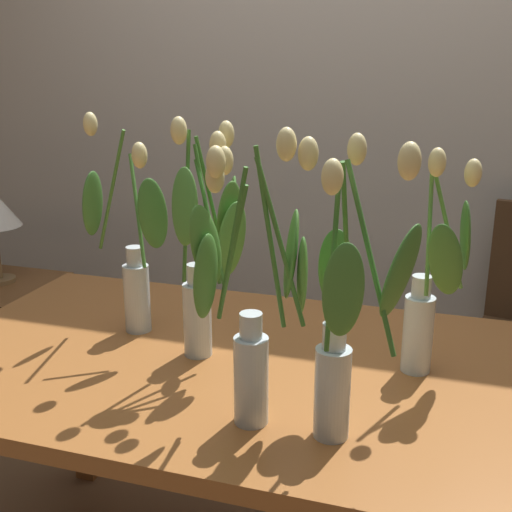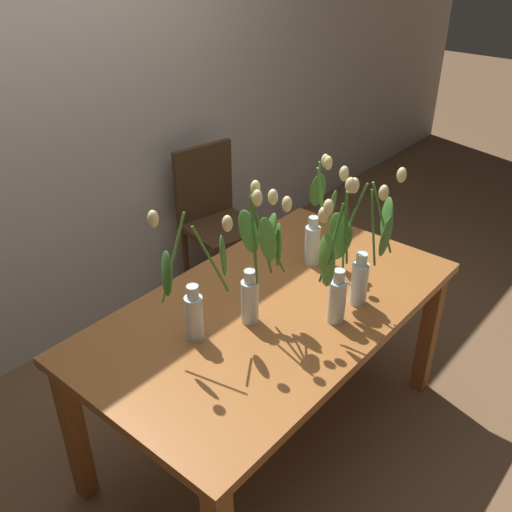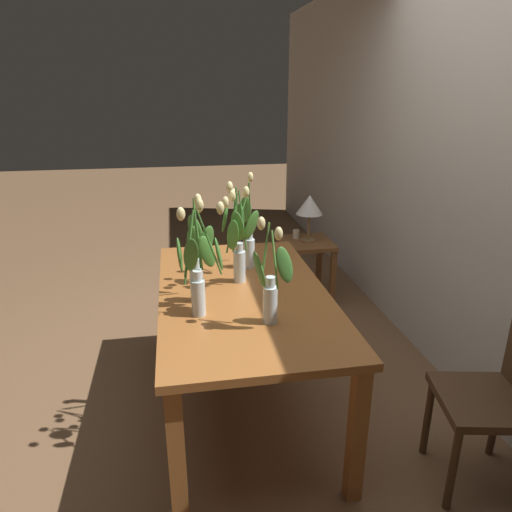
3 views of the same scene
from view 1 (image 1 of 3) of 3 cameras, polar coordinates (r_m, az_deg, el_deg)
name	(u,v)px [view 1 (image 1 of 3)]	position (r m, az deg, el deg)	size (l,w,h in m)	color
room_wall_rear	(354,81)	(2.72, 8.80, 15.20)	(9.00, 0.10, 2.70)	beige
dining_table	(251,396)	(1.58, -0.42, -12.38)	(1.60, 0.90, 0.74)	#A3602D
tulip_vase_0	(430,300)	(1.47, 15.26, -3.85)	(0.14, 0.20, 0.52)	silver
tulip_vase_1	(252,310)	(1.21, -0.38, -4.89)	(0.24, 0.16, 0.58)	silver
tulip_vase_2	(132,264)	(1.66, -11.07, -0.70)	(0.27, 0.17, 0.56)	silver
tulip_vase_3	(206,262)	(1.47, -4.46, -0.58)	(0.18, 0.23, 0.57)	silver
tulip_vase_4	(343,333)	(1.17, 7.83, -6.87)	(0.22, 0.23, 0.57)	silver
side_table	(1,310)	(2.88, -21.88, -4.49)	(0.44, 0.44, 0.55)	brown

